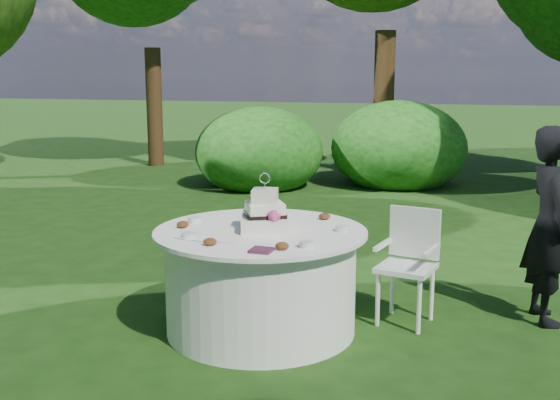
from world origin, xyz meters
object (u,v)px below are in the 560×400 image
Objects in this scene: table at (261,280)px; chair at (410,256)px; napkins at (262,250)px; cake at (265,215)px; guest at (550,225)px.

table is 1.16m from chair.
napkins is 0.59m from cake.
napkins is at bearing 113.09° from guest.
cake is at bearing 98.60° from guest.
table is (-0.21, 0.57, -0.39)m from napkins.
napkins is at bearing -69.60° from table.
chair is (1.02, 0.54, 0.13)m from table.
napkins is 2.31m from guest.
cake is (0.04, -0.01, 0.50)m from table.
chair reaches higher than napkins.
cake reaches higher than table.
table is at bearing 97.97° from guest.
guest is 1.72× the size of chair.
chair is at bearing 92.92° from guest.
chair is at bearing 29.19° from cake.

